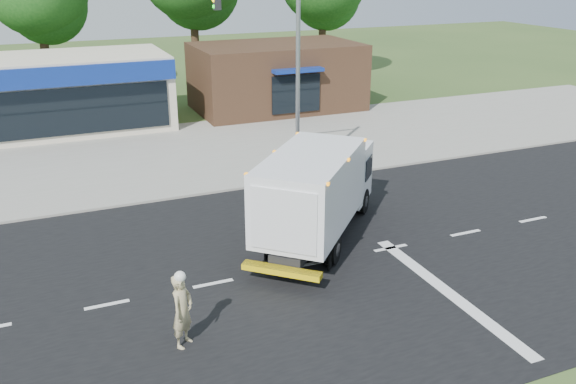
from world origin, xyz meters
The scene contains 9 objects.
ground centered at (0.00, 0.00, 0.00)m, with size 120.00×120.00×0.00m, color #385123.
road_asphalt centered at (0.00, 0.00, 0.00)m, with size 60.00×14.00×0.02m, color black.
sidewalk centered at (0.00, 8.20, 0.06)m, with size 60.00×2.40×0.12m, color gray.
parking_apron centered at (0.00, 14.00, 0.01)m, with size 60.00×9.00×0.02m, color gray.
lane_markings centered at (1.35, -1.35, 0.02)m, with size 55.20×7.00×0.01m.
ems_box_truck centered at (1.08, 1.59, 1.86)m, with size 6.54×6.88×3.22m.
emergency_worker centered at (-4.48, -2.61, 0.99)m, with size 0.81×0.82×2.02m.
brown_storefront centered at (7.00, 19.98, 2.00)m, with size 10.00×6.70×4.00m.
traffic_signal_pole centered at (2.35, 7.60, 4.92)m, with size 3.51×0.25×8.00m.
Camera 1 is at (-7.03, -15.20, 8.85)m, focal length 38.00 mm.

